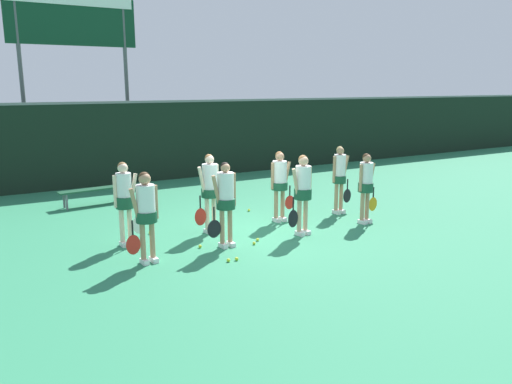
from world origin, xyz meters
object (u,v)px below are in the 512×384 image
object	(u,v)px
tennis_ball_0	(200,246)
tennis_ball_4	(152,224)
player_7	(340,174)
tennis_ball_3	(249,210)
bench_courtside	(93,191)
player_4	(125,197)
player_3	(366,182)
tennis_ball_6	(300,210)
tennis_ball_7	(150,233)
tennis_ball_8	(258,240)
player_5	(210,186)
player_2	(303,188)
tennis_ball_1	(254,243)
player_1	(225,197)
scoreboard	(73,35)
player_6	(280,180)
player_0	(146,209)
tennis_ball_5	(237,259)

from	to	relation	value
tennis_ball_0	tennis_ball_4	size ratio (longest dim) A/B	1.10
player_7	tennis_ball_3	xyz separation A→B (m)	(-1.97, 1.35, -1.01)
bench_courtside	player_4	size ratio (longest dim) A/B	1.08
player_3	tennis_ball_6	distance (m)	2.10
tennis_ball_3	tennis_ball_7	distance (m)	3.05
tennis_ball_8	player_5	bearing A→B (deg)	118.09
player_2	tennis_ball_1	size ratio (longest dim) A/B	27.39
tennis_ball_1	tennis_ball_4	world-z (taller)	tennis_ball_1
tennis_ball_4	player_3	bearing A→B (deg)	-27.56
player_2	tennis_ball_7	world-z (taller)	player_2
player_1	tennis_ball_3	bearing A→B (deg)	48.58
tennis_ball_7	tennis_ball_4	bearing A→B (deg)	68.16
player_4	tennis_ball_0	xyz separation A→B (m)	(1.26, -0.95, -1.02)
player_4	player_7	bearing A→B (deg)	-6.48
scoreboard	tennis_ball_1	xyz separation A→B (m)	(1.52, -9.93, -4.96)
scoreboard	tennis_ball_4	size ratio (longest dim) A/B	97.76
player_6	tennis_ball_6	bearing A→B (deg)	27.75
bench_courtside	player_0	xyz separation A→B (m)	(-0.15, -5.31, 0.65)
player_5	player_6	world-z (taller)	player_5
player_1	tennis_ball_3	xyz separation A→B (m)	(1.87, 2.36, -1.03)
bench_courtside	player_3	xyz separation A→B (m)	(5.35, -5.25, 0.61)
player_4	tennis_ball_8	size ratio (longest dim) A/B	25.92
bench_courtside	player_1	world-z (taller)	player_1
player_6	player_3	bearing A→B (deg)	-34.45
player_5	player_6	size ratio (longest dim) A/B	1.04
player_2	tennis_ball_3	world-z (taller)	player_2
scoreboard	player_1	world-z (taller)	scoreboard
player_1	player_4	xyz separation A→B (m)	(-1.77, 1.14, -0.01)
tennis_ball_7	tennis_ball_8	xyz separation A→B (m)	(1.86, -1.67, -0.00)
scoreboard	player_5	xyz separation A→B (m)	(1.11, -8.63, -3.91)
scoreboard	player_4	bearing A→B (deg)	-95.49
bench_courtside	tennis_ball_7	xyz separation A→B (m)	(0.47, -3.53, -0.37)
player_5	tennis_ball_1	world-z (taller)	player_5
tennis_ball_3	tennis_ball_6	bearing A→B (deg)	-31.66
player_4	player_7	world-z (taller)	player_4
bench_courtside	player_0	size ratio (longest dim) A/B	1.10
player_6	tennis_ball_5	distance (m)	3.19
player_4	tennis_ball_1	world-z (taller)	player_4
tennis_ball_8	tennis_ball_7	bearing A→B (deg)	138.06
bench_courtside	player_7	distance (m)	6.86
player_6	tennis_ball_4	world-z (taller)	player_6
player_5	tennis_ball_4	size ratio (longest dim) A/B	28.07
player_3	player_6	xyz separation A→B (m)	(-1.72, 1.19, 0.03)
player_2	tennis_ball_6	xyz separation A→B (m)	(1.15, 1.73, -1.05)
player_5	tennis_ball_3	xyz separation A→B (m)	(1.71, 1.25, -1.05)
player_4	player_6	bearing A→B (deg)	-5.24
tennis_ball_4	tennis_ball_8	bearing A→B (deg)	-56.06
tennis_ball_5	bench_courtside	bearing A→B (deg)	102.68
tennis_ball_6	player_2	bearing A→B (deg)	-123.69
tennis_ball_5	tennis_ball_6	world-z (taller)	tennis_ball_5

